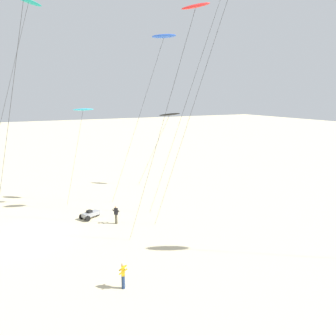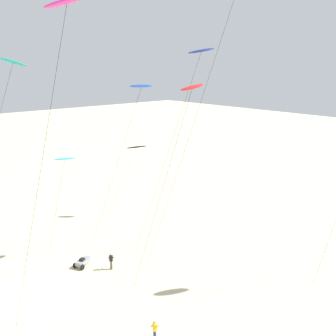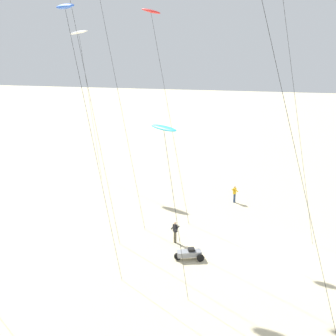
{
  "view_description": "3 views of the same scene",
  "coord_description": "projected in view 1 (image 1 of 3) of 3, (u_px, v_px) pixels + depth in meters",
  "views": [
    {
      "loc": [
        29.12,
        -2.04,
        11.5
      ],
      "look_at": [
        5.3,
        10.28,
        5.78
      ],
      "focal_mm": 37.34,
      "sensor_mm": 36.0,
      "label": 1
    },
    {
      "loc": [
        28.98,
        -10.3,
        19.14
      ],
      "look_at": [
        3.95,
        11.74,
        10.07
      ],
      "focal_mm": 41.01,
      "sensor_mm": 36.0,
      "label": 2
    },
    {
      "loc": [
        -29.86,
        -0.46,
        14.31
      ],
      "look_at": [
        1.06,
        8.22,
        5.71
      ],
      "focal_mm": 47.5,
      "sensor_mm": 36.0,
      "label": 3
    }
  ],
  "objects": [
    {
      "name": "kite_blue",
      "position": [
        163.0,
        38.0,
        33.77
      ],
      "size": [
        4.34,
        5.88,
        17.2
      ],
      "color": "blue",
      "rests_on": "ground"
    },
    {
      "name": "kite_flyer_nearest",
      "position": [
        116.0,
        214.0,
        31.35
      ],
      "size": [
        0.72,
        0.72,
        1.67
      ],
      "color": "#4C4738",
      "rests_on": "ground"
    },
    {
      "name": "kite_black",
      "position": [
        169.0,
        115.0,
        42.75
      ],
      "size": [
        3.4,
        4.53,
        9.34
      ],
      "color": "black",
      "rests_on": "ground"
    },
    {
      "name": "kite_flyer_middle",
      "position": [
        123.0,
        275.0,
        20.87
      ],
      "size": [
        0.66,
        0.64,
        1.67
      ],
      "color": "navy",
      "rests_on": "ground"
    },
    {
      "name": "beach_buggy",
      "position": [
        90.0,
        214.0,
        32.79
      ],
      "size": [
        1.52,
        2.11,
        0.82
      ],
      "color": "gray",
      "rests_on": "ground"
    },
    {
      "name": "kite_red",
      "position": [
        194.0,
        11.0,
        23.92
      ],
      "size": [
        3.54,
        5.19,
        17.76
      ],
      "color": "red",
      "rests_on": "ground"
    },
    {
      "name": "kite_teal",
      "position": [
        27.0,
        7.0,
        30.16
      ],
      "size": [
        4.53,
        6.78,
        19.82
      ],
      "color": "teal",
      "rests_on": "ground"
    },
    {
      "name": "ground_plane",
      "position": [
        27.0,
        237.0,
        28.61
      ],
      "size": [
        260.0,
        260.0,
        0.0
      ],
      "primitive_type": "plane",
      "color": "beige"
    },
    {
      "name": "kite_cyan",
      "position": [
        83.0,
        111.0,
        34.54
      ],
      "size": [
        2.16,
        2.93,
        10.14
      ],
      "color": "#33BFE0",
      "rests_on": "ground"
    }
  ]
}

